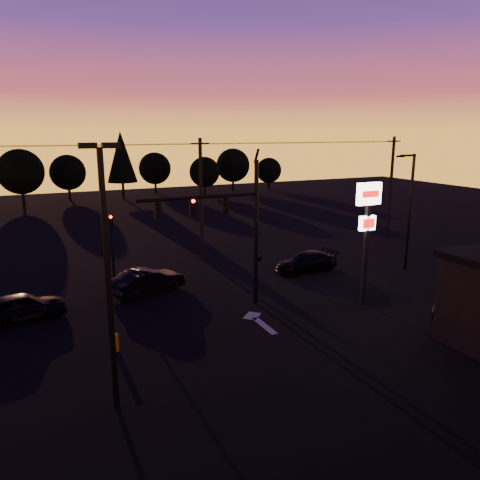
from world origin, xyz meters
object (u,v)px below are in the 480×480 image
object	(u,v)px
pylon_sign	(368,217)
traffic_signal_mast	(229,219)
secondary_signal	(112,238)
car_mid	(148,281)
car_left	(23,307)
streetlight	(409,207)
car_right	(306,262)
bollard	(116,342)
parking_lot_light	(107,263)

from	to	relation	value
pylon_sign	traffic_signal_mast	bearing A→B (deg)	160.64
traffic_signal_mast	pylon_sign	xyz separation A→B (m)	(7.10, -2.49, -0.02)
traffic_signal_mast	secondary_signal	bearing A→B (deg)	123.19
car_mid	car_left	bearing A→B (deg)	82.94
pylon_sign	streetlight	world-z (taller)	streetlight
streetlight	car_right	xyz separation A→B (m)	(-6.42, 2.59, -3.77)
traffic_signal_mast	bollard	distance (m)	8.46
parking_lot_light	streetlight	xyz separation A→B (m)	(21.41, 8.50, -0.85)
secondary_signal	car_left	bearing A→B (deg)	-139.17
car_left	car_mid	xyz separation A→B (m)	(6.82, 1.43, 0.02)
pylon_sign	car_mid	bearing A→B (deg)	147.46
car_mid	car_right	distance (m)	11.07
parking_lot_light	traffic_signal_mast	bearing A→B (deg)	43.37
pylon_sign	car_left	distance (m)	18.67
secondary_signal	bollard	size ratio (longest dim) A/B	5.45
car_left	car_right	bearing A→B (deg)	-96.15
secondary_signal	bollard	xyz separation A→B (m)	(-1.73, -10.15, -2.46)
pylon_sign	car_left	xyz separation A→B (m)	(-17.40, 5.32, -4.19)
parking_lot_light	car_left	size ratio (longest dim) A/B	2.14
traffic_signal_mast	car_right	size ratio (longest dim) A/B	1.91
traffic_signal_mast	parking_lot_light	bearing A→B (deg)	-136.63
traffic_signal_mast	car_mid	bearing A→B (deg)	129.30
traffic_signal_mast	secondary_signal	xyz separation A→B (m)	(-4.90, 7.49, -2.07)
car_left	parking_lot_light	bearing A→B (deg)	-173.75
streetlight	parking_lot_light	bearing A→B (deg)	-158.35
secondary_signal	bollard	distance (m)	10.59
traffic_signal_mast	bollard	xyz separation A→B (m)	(-6.63, -2.66, -4.54)
pylon_sign	bollard	size ratio (longest dim) A/B	8.52
bollard	parking_lot_light	bearing A→B (deg)	-100.07
pylon_sign	bollard	world-z (taller)	pylon_sign
car_right	secondary_signal	bearing A→B (deg)	-108.37
secondary_signal	parking_lot_light	size ratio (longest dim) A/B	0.48
car_left	pylon_sign	bearing A→B (deg)	-117.21
car_right	traffic_signal_mast	bearing A→B (deg)	-64.80
traffic_signal_mast	streetlight	world-z (taller)	traffic_signal_mast
pylon_sign	car_right	distance (m)	7.86
parking_lot_light	secondary_signal	bearing A→B (deg)	80.21
car_mid	parking_lot_light	bearing A→B (deg)	141.89
pylon_sign	streetlight	distance (m)	8.00
streetlight	car_right	bearing A→B (deg)	158.05
pylon_sign	car_mid	distance (m)	13.23
car_mid	car_right	world-z (taller)	car_mid
traffic_signal_mast	parking_lot_light	world-z (taller)	parking_lot_light
secondary_signal	parking_lot_light	world-z (taller)	parking_lot_light
bollard	car_right	distance (m)	15.74
secondary_signal	parking_lot_light	xyz separation A→B (m)	(-2.50, -14.49, 2.41)
secondary_signal	car_right	size ratio (longest dim) A/B	0.97
pylon_sign	car_mid	world-z (taller)	pylon_sign
car_left	bollard	bearing A→B (deg)	-156.41
secondary_signal	car_left	world-z (taller)	secondary_signal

